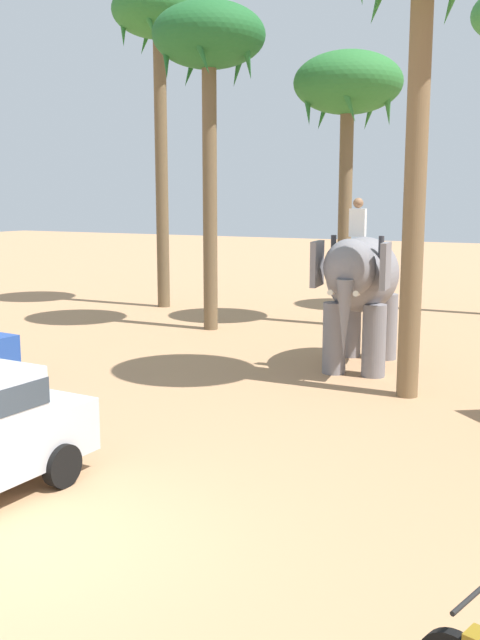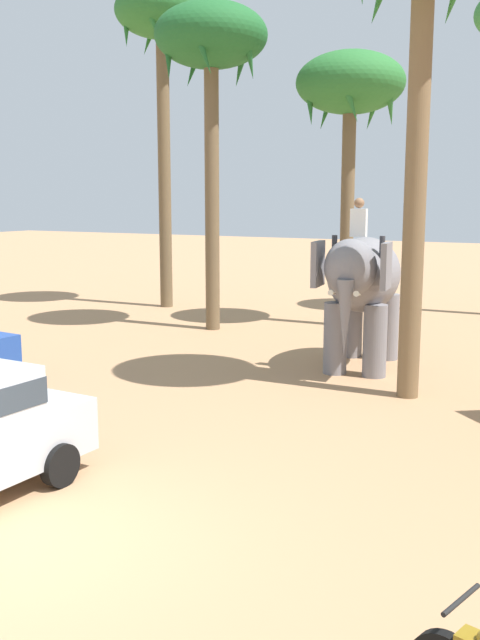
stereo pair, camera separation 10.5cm
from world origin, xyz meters
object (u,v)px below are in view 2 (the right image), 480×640
object	(u,v)px
elephant_with_mahout	(362,282)
palm_tree_leaning_seaward	(162,26)
palm_tree_behind_elephant	(211,47)
palm_tree_far_back	(350,91)

from	to	relation	value
elephant_with_mahout	palm_tree_leaning_seaward	bearing A→B (deg)	148.33
palm_tree_behind_elephant	palm_tree_leaning_seaward	xyz separation A→B (m)	(-3.83, 3.11, 1.60)
palm_tree_far_back	palm_tree_leaning_seaward	bearing A→B (deg)	175.18
palm_tree_behind_elephant	palm_tree_leaning_seaward	distance (m)	5.19
palm_tree_far_back	palm_tree_leaning_seaward	size ratio (longest dim) A/B	0.73
elephant_with_mahout	palm_tree_behind_elephant	world-z (taller)	palm_tree_behind_elephant
elephant_with_mahout	palm_tree_behind_elephant	bearing A→B (deg)	154.26
elephant_with_mahout	palm_tree_far_back	bearing A→B (deg)	114.26
elephant_with_mahout	palm_tree_far_back	size ratio (longest dim) A/B	0.49
palm_tree_behind_elephant	elephant_with_mahout	bearing A→B (deg)	-25.74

